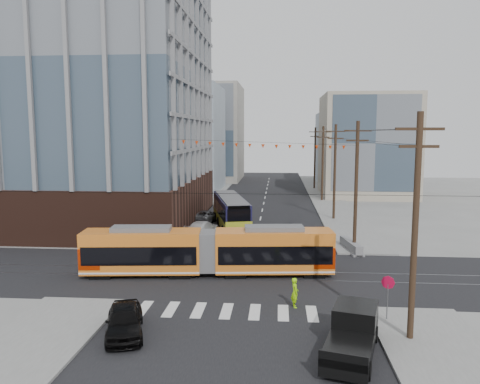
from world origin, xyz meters
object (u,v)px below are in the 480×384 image
object	(u,v)px
streetcar	(208,252)
pickup_truck	(351,336)
city_bus	(231,211)
black_sedan	(125,320)

from	to	relation	value
streetcar	pickup_truck	world-z (taller)	streetcar
city_bus	black_sedan	size ratio (longest dim) A/B	2.68
pickup_truck	black_sedan	world-z (taller)	pickup_truck
pickup_truck	streetcar	bearing A→B (deg)	141.08
streetcar	city_bus	size ratio (longest dim) A/B	1.48
city_bus	pickup_truck	size ratio (longest dim) A/B	2.17
pickup_truck	black_sedan	bearing A→B (deg)	-171.51
streetcar	pickup_truck	distance (m)	14.20
city_bus	pickup_truck	xyz separation A→B (m)	(8.40, -28.72, -0.75)
streetcar	black_sedan	bearing A→B (deg)	-110.44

